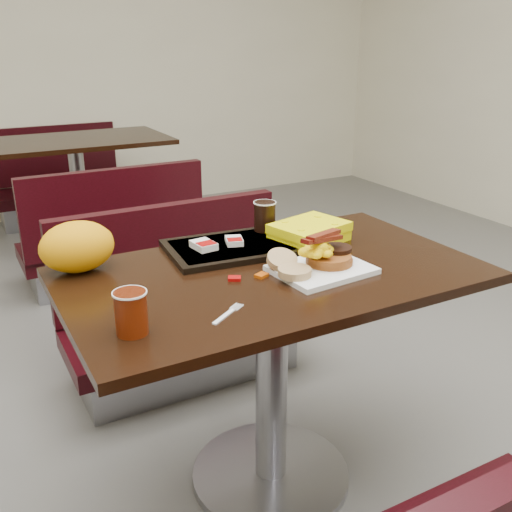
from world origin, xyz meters
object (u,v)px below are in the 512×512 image
bench_far_n (59,176)px  tray (231,248)px  bench_near_n (187,302)px  paper_bag (77,247)px  pancake_stack (329,259)px  bench_far_s (108,224)px  table_far (80,195)px  platter (322,270)px  hashbrown_sleeve_left (204,245)px  coffee_cup_far (265,216)px  clamshell (309,232)px  knife (345,269)px  hashbrown_sleeve_right (234,241)px  table_near (272,381)px  fork (224,317)px  coffee_cup_near (131,313)px

bench_far_n → tray: size_ratio=2.53×
bench_near_n → paper_bag: bearing=-138.7°
pancake_stack → bench_far_s: bearing=94.5°
table_far → bench_far_n: (0.00, 0.70, -0.02)m
platter → hashbrown_sleeve_left: hashbrown_sleeve_left is taller
coffee_cup_far → clamshell: coffee_cup_far is taller
knife → hashbrown_sleeve_right: size_ratio=2.51×
table_far → bench_far_s: size_ratio=1.20×
tray → paper_bag: paper_bag is taller
table_far → tray: bearing=-90.8°
hashbrown_sleeve_left → hashbrown_sleeve_right: (0.10, -0.00, -0.00)m
platter → bench_far_n: bearing=87.3°
table_near → clamshell: size_ratio=5.13×
table_near → hashbrown_sleeve_right: size_ratio=17.24×
table_far → clamshell: 2.48m
bench_far_s → platter: bearing=-86.6°
bench_far_s → fork: 2.16m
table_far → knife: (0.19, -2.70, 0.38)m
bench_near_n → tray: 0.63m
coffee_cup_near → coffee_cup_far: coffee_cup_far is taller
knife → coffee_cup_near: bearing=-120.5°
platter → hashbrown_sleeve_right: 0.32m
fork → knife: bearing=-19.7°
table_near → pancake_stack: (0.15, -0.06, 0.41)m
bench_near_n → coffee_cup_near: 1.09m
fork → clamshell: 0.61m
hashbrown_sleeve_right → coffee_cup_far: size_ratio=0.70×
tray → hashbrown_sleeve_left: 0.09m
platter → hashbrown_sleeve_left: bearing=123.9°
bench_near_n → table_far: size_ratio=0.83×
table_far → fork: 2.84m
table_near → knife: bearing=-27.8°
fork → bench_far_n: bearing=52.5°
table_near → fork: size_ratio=9.65×
hashbrown_sleeve_right → clamshell: bearing=7.0°
table_near → bench_far_n: table_near is taller
clamshell → paper_bag: paper_bag is taller
table_near → knife: size_ratio=6.87×
bench_far_s → knife: size_ratio=5.73×
table_far → bench_far_s: 0.70m
hashbrown_sleeve_right → bench_far_s: bearing=107.8°
bench_far_s → hashbrown_sleeve_left: bearing=-94.1°
fork → clamshell: clamshell is taller
platter → pancake_stack: (0.04, 0.02, 0.02)m
tray → paper_bag: 0.47m
platter → hashbrown_sleeve_left: (-0.24, 0.30, 0.02)m
coffee_cup_near → table_near: bearing=20.4°
hashbrown_sleeve_left → bench_far_n: bearing=81.5°
clamshell → bench_near_n: bearing=99.4°
hashbrown_sleeve_right → paper_bag: paper_bag is taller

